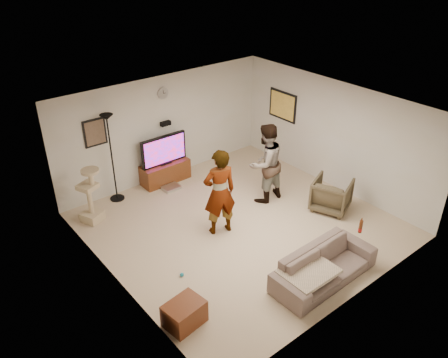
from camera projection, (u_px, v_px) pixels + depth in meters
floor at (240, 225)px, 9.29m from camera, size 5.50×5.50×0.02m
ceiling at (243, 109)px, 8.05m from camera, size 5.50×5.50×0.02m
wall_back at (164, 128)px, 10.53m from camera, size 5.50×0.04×2.50m
wall_front at (361, 238)px, 6.81m from camera, size 5.50×0.04×2.50m
wall_left at (111, 223)px, 7.16m from camera, size 0.04×5.50×2.50m
wall_right at (333, 135)px, 10.18m from camera, size 0.04×5.50×2.50m
wall_clock at (163, 93)px, 10.10m from camera, size 0.26×0.04×0.26m
wall_speaker at (166, 123)px, 10.43m from camera, size 0.25×0.10×0.10m
picture_back at (95, 133)px, 9.42m from camera, size 0.42×0.03×0.52m
picture_right at (283, 106)px, 11.13m from camera, size 0.03×0.78×0.62m
tv_stand at (165, 172)px, 10.75m from camera, size 1.18×0.45×0.49m
console_box at (171, 188)px, 10.52m from camera, size 0.40×0.30×0.07m
tv at (164, 150)px, 10.46m from camera, size 1.16×0.08×0.69m
tv_screen at (165, 150)px, 10.43m from camera, size 1.06×0.01×0.60m
floor_lamp at (112, 159)px, 9.67m from camera, size 0.32×0.32×2.02m
cat_tree at (89, 196)px, 9.13m from camera, size 0.50×0.50×1.20m
person_left at (220, 192)px, 8.65m from camera, size 0.75×0.60×1.80m
person_right at (265, 163)px, 9.72m from camera, size 0.88×0.69×1.80m
sofa at (324, 266)px, 7.70m from camera, size 2.00×0.81×0.58m
throw_blanket at (309, 272)px, 7.42m from camera, size 0.90×0.70×0.06m
beer_bottle at (361, 227)px, 8.00m from camera, size 0.06×0.06×0.25m
armchair at (331, 195)px, 9.63m from camera, size 1.01×0.99×0.71m
side_table at (184, 314)px, 6.87m from camera, size 0.65×0.52×0.40m
toy_ball at (182, 275)px, 7.89m from camera, size 0.07×0.07×0.07m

